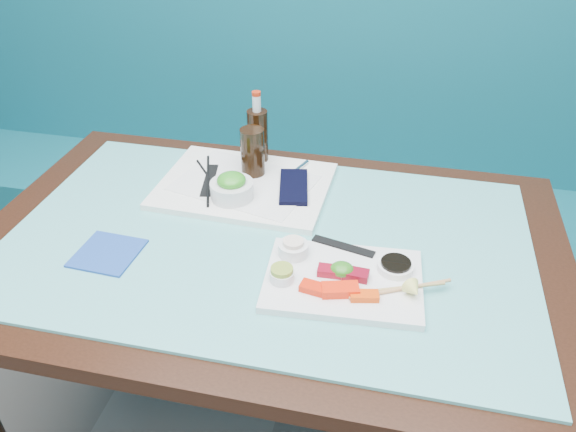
% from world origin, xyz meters
% --- Properties ---
extents(booth_bench, '(3.00, 0.56, 1.17)m').
position_xyz_m(booth_bench, '(0.00, 2.29, 0.37)').
color(booth_bench, '#105A68').
rests_on(booth_bench, ground).
extents(dining_table, '(1.40, 0.90, 0.75)m').
position_xyz_m(dining_table, '(0.00, 1.45, 0.67)').
color(dining_table, black).
rests_on(dining_table, ground).
extents(glass_top, '(1.22, 0.76, 0.01)m').
position_xyz_m(glass_top, '(0.00, 1.45, 0.75)').
color(glass_top, '#5BB6B5').
rests_on(glass_top, dining_table).
extents(sashimi_plate, '(0.34, 0.26, 0.02)m').
position_xyz_m(sashimi_plate, '(0.20, 1.33, 0.77)').
color(sashimi_plate, white).
rests_on(sashimi_plate, glass_top).
extents(salmon_left, '(0.07, 0.04, 0.02)m').
position_xyz_m(salmon_left, '(0.15, 1.27, 0.78)').
color(salmon_left, red).
rests_on(salmon_left, sashimi_plate).
extents(salmon_mid, '(0.08, 0.06, 0.02)m').
position_xyz_m(salmon_mid, '(0.20, 1.28, 0.78)').
color(salmon_mid, '#FD270A').
rests_on(salmon_mid, sashimi_plate).
extents(salmon_right, '(0.06, 0.04, 0.01)m').
position_xyz_m(salmon_right, '(0.25, 1.27, 0.78)').
color(salmon_right, '#F24509').
rests_on(salmon_right, sashimi_plate).
extents(tuna_left, '(0.05, 0.03, 0.02)m').
position_xyz_m(tuna_left, '(0.17, 1.33, 0.78)').
color(tuna_left, maroon).
rests_on(tuna_left, sashimi_plate).
extents(tuna_right, '(0.06, 0.04, 0.02)m').
position_xyz_m(tuna_right, '(0.22, 1.33, 0.78)').
color(tuna_right, maroon).
rests_on(tuna_right, sashimi_plate).
extents(seaweed_garnish, '(0.06, 0.06, 0.03)m').
position_xyz_m(seaweed_garnish, '(0.19, 1.34, 0.79)').
color(seaweed_garnish, '#2D771B').
rests_on(seaweed_garnish, sashimi_plate).
extents(ramekin_wasabi, '(0.07, 0.07, 0.02)m').
position_xyz_m(ramekin_wasabi, '(0.07, 1.29, 0.79)').
color(ramekin_wasabi, white).
rests_on(ramekin_wasabi, sashimi_plate).
extents(wasabi_fill, '(0.06, 0.06, 0.01)m').
position_xyz_m(wasabi_fill, '(0.07, 1.29, 0.80)').
color(wasabi_fill, olive).
rests_on(wasabi_fill, ramekin_wasabi).
extents(ramekin_ginger, '(0.08, 0.08, 0.03)m').
position_xyz_m(ramekin_ginger, '(0.08, 1.38, 0.79)').
color(ramekin_ginger, white).
rests_on(ramekin_ginger, sashimi_plate).
extents(ginger_fill, '(0.06, 0.06, 0.01)m').
position_xyz_m(ginger_fill, '(0.08, 1.38, 0.81)').
color(ginger_fill, beige).
rests_on(ginger_fill, ramekin_ginger).
extents(soy_dish, '(0.10, 0.10, 0.02)m').
position_xyz_m(soy_dish, '(0.30, 1.38, 0.78)').
color(soy_dish, white).
rests_on(soy_dish, sashimi_plate).
extents(soy_fill, '(0.08, 0.08, 0.01)m').
position_xyz_m(soy_fill, '(0.30, 1.38, 0.79)').
color(soy_fill, black).
rests_on(soy_fill, soy_dish).
extents(lemon_wedge, '(0.05, 0.05, 0.04)m').
position_xyz_m(lemon_wedge, '(0.34, 1.30, 0.79)').
color(lemon_wedge, '#F4F173').
rests_on(lemon_wedge, sashimi_plate).
extents(chopstick_sleeve, '(0.15, 0.06, 0.00)m').
position_xyz_m(chopstick_sleeve, '(0.18, 1.43, 0.78)').
color(chopstick_sleeve, black).
rests_on(chopstick_sleeve, sashimi_plate).
extents(wooden_chopstick_a, '(0.20, 0.08, 0.01)m').
position_xyz_m(wooden_chopstick_a, '(0.31, 1.31, 0.78)').
color(wooden_chopstick_a, tan).
rests_on(wooden_chopstick_a, sashimi_plate).
extents(wooden_chopstick_b, '(0.20, 0.11, 0.01)m').
position_xyz_m(wooden_chopstick_b, '(0.32, 1.31, 0.78)').
color(wooden_chopstick_b, tan).
rests_on(wooden_chopstick_b, sashimi_plate).
extents(serving_tray, '(0.46, 0.35, 0.02)m').
position_xyz_m(serving_tray, '(-0.11, 1.65, 0.77)').
color(serving_tray, white).
rests_on(serving_tray, glass_top).
extents(paper_placemat, '(0.40, 0.32, 0.00)m').
position_xyz_m(paper_placemat, '(-0.11, 1.65, 0.78)').
color(paper_placemat, white).
rests_on(paper_placemat, serving_tray).
extents(seaweed_bowl, '(0.13, 0.13, 0.04)m').
position_xyz_m(seaweed_bowl, '(-0.12, 1.58, 0.80)').
color(seaweed_bowl, silver).
rests_on(seaweed_bowl, serving_tray).
extents(seaweed_salad, '(0.09, 0.09, 0.04)m').
position_xyz_m(seaweed_salad, '(-0.12, 1.58, 0.83)').
color(seaweed_salad, '#319321').
rests_on(seaweed_salad, seaweed_bowl).
extents(cola_glass, '(0.08, 0.08, 0.13)m').
position_xyz_m(cola_glass, '(-0.10, 1.71, 0.84)').
color(cola_glass, black).
rests_on(cola_glass, serving_tray).
extents(navy_pouch, '(0.10, 0.18, 0.01)m').
position_xyz_m(navy_pouch, '(0.02, 1.65, 0.78)').
color(navy_pouch, black).
rests_on(navy_pouch, serving_tray).
extents(fork, '(0.04, 0.08, 0.01)m').
position_xyz_m(fork, '(0.01, 1.76, 0.78)').
color(fork, white).
rests_on(fork, serving_tray).
extents(black_chopstick_a, '(0.09, 0.25, 0.01)m').
position_xyz_m(black_chopstick_a, '(-0.21, 1.64, 0.78)').
color(black_chopstick_a, black).
rests_on(black_chopstick_a, serving_tray).
extents(black_chopstick_b, '(0.15, 0.19, 0.01)m').
position_xyz_m(black_chopstick_b, '(-0.21, 1.64, 0.78)').
color(black_chopstick_b, black).
rests_on(black_chopstick_b, serving_tray).
extents(tray_sleeve, '(0.06, 0.17, 0.00)m').
position_xyz_m(tray_sleeve, '(-0.21, 1.64, 0.78)').
color(tray_sleeve, black).
rests_on(tray_sleeve, serving_tray).
extents(cola_bottle_body, '(0.06, 0.06, 0.16)m').
position_xyz_m(cola_bottle_body, '(-0.11, 1.79, 0.84)').
color(cola_bottle_body, black).
rests_on(cola_bottle_body, glass_top).
extents(cola_bottle_neck, '(0.03, 0.03, 0.05)m').
position_xyz_m(cola_bottle_neck, '(-0.11, 1.79, 0.95)').
color(cola_bottle_neck, silver).
rests_on(cola_bottle_neck, cola_bottle_body).
extents(cola_bottle_cap, '(0.03, 0.03, 0.01)m').
position_xyz_m(cola_bottle_cap, '(-0.11, 1.79, 0.97)').
color(cola_bottle_cap, red).
rests_on(cola_bottle_cap, cola_bottle_neck).
extents(blue_napkin, '(0.14, 0.14, 0.01)m').
position_xyz_m(blue_napkin, '(-0.34, 1.31, 0.76)').
color(blue_napkin, '#1B4297').
rests_on(blue_napkin, glass_top).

